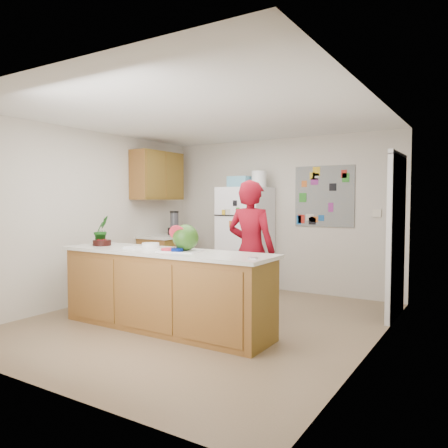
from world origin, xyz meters
The scene contains 26 objects.
floor centered at (0.00, 0.00, -0.01)m, with size 4.00×4.50×0.02m, color brown.
wall_back centered at (0.00, 2.26, 1.25)m, with size 4.00×0.02×2.50m, color beige.
wall_left centered at (-2.01, 0.00, 1.25)m, with size 0.02×4.50×2.50m, color beige.
wall_right centered at (2.01, 0.00, 1.25)m, with size 0.02×4.50×2.50m, color beige.
ceiling centered at (0.00, 0.00, 2.51)m, with size 4.00×4.50×0.02m, color white.
doorway centered at (1.99, 1.45, 1.02)m, with size 0.03×0.85×2.04m, color black.
peninsula_base centered at (-0.20, -0.50, 0.44)m, with size 2.60×0.62×0.88m, color brown.
peninsula_top centered at (-0.20, -0.50, 0.90)m, with size 2.68×0.70×0.04m, color silver.
side_counter_base centered at (-1.69, 1.35, 0.43)m, with size 0.60×0.80×0.86m, color brown.
side_counter_top centered at (-1.69, 1.35, 0.88)m, with size 0.64×0.84×0.04m, color silver.
upper_cabinets centered at (-1.82, 1.30, 1.90)m, with size 0.35×1.00×0.80m, color brown.
refrigerator centered at (-0.45, 1.88, 0.85)m, with size 0.75×0.70×1.70m, color silver.
fridge_top_bin centered at (-0.55, 1.88, 1.79)m, with size 0.35×0.28×0.18m, color #5999B2.
photo_collage centered at (0.75, 2.24, 1.55)m, with size 0.95×0.01×0.95m, color slate.
person centered at (0.46, 0.38, 0.87)m, with size 0.63×0.42×1.74m, color maroon.
blender_appliance centered at (-1.64, 1.52, 1.09)m, with size 0.14×0.14×0.38m, color black.
cutting_board centered at (0.03, -0.50, 0.93)m, with size 0.45×0.34×0.01m, color white.
watermelon centered at (0.09, -0.48, 1.08)m, with size 0.29×0.29×0.29m, color #27590F.
watermelon_slice centered at (-0.08, -0.55, 0.94)m, with size 0.19×0.19×0.02m, color red.
cherry_bowl centered at (-1.19, -0.52, 0.96)m, with size 0.22×0.22×0.07m, color black.
white_bowl centered at (-0.49, -0.41, 0.95)m, with size 0.21×0.21×0.06m, color white.
cobalt_bowl centered at (0.06, -0.60, 0.95)m, with size 0.14×0.14×0.05m, color #01125B.
plate centered at (-1.31, -0.43, 0.93)m, with size 0.22×0.22×0.02m, color beige.
paper_towel centered at (-0.62, -0.55, 0.93)m, with size 0.19×0.17×0.02m, color white.
keys centered at (1.00, -0.60, 0.93)m, with size 0.09×0.04×0.01m, color gray.
potted_plant centered at (-1.27, -0.45, 1.11)m, with size 0.20×0.17×0.37m, color #183C0F.
Camera 1 is at (2.99, -4.37, 1.49)m, focal length 35.00 mm.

